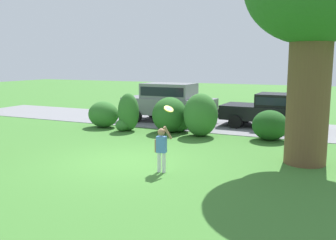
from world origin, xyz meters
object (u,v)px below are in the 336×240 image
object	(u,v)px
parked_suv	(169,100)
frisbee	(169,109)
child_thrower	(162,146)
parked_sedan	(272,109)

from	to	relation	value
parked_suv	frisbee	xyz separation A→B (m)	(3.26, -7.17, 0.58)
parked_suv	frisbee	world-z (taller)	parked_suv
parked_suv	child_thrower	bearing A→B (deg)	-66.86
frisbee	parked_sedan	bearing A→B (deg)	77.87
parked_sedan	child_thrower	world-z (taller)	parked_sedan
parked_suv	parked_sedan	bearing A→B (deg)	5.13
parked_sedan	parked_suv	size ratio (longest dim) A/B	0.94
parked_sedan	parked_suv	world-z (taller)	parked_suv
frisbee	child_thrower	bearing A→B (deg)	-83.16
parked_suv	frisbee	distance (m)	7.90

